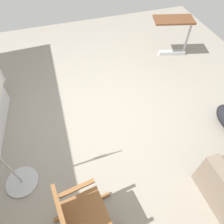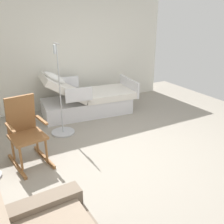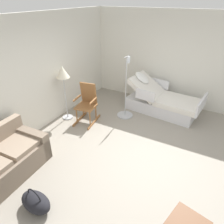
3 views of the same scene
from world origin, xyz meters
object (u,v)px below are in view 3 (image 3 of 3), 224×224
object	(u,v)px
floor_lamp	(63,76)
iv_pole	(125,108)
duffel_bag	(36,202)
hospital_bed	(162,102)
couch	(2,163)
rocking_chair	(87,103)

from	to	relation	value
floor_lamp	iv_pole	xyz separation A→B (m)	(0.88, -1.35, -0.98)
duffel_bag	hospital_bed	bearing A→B (deg)	-11.05
couch	iv_pole	xyz separation A→B (m)	(3.12, -1.04, -0.06)
hospital_bed	couch	size ratio (longest dim) A/B	1.31
floor_lamp	duffel_bag	bearing A→B (deg)	-150.83
rocking_chair	iv_pole	world-z (taller)	iv_pole
hospital_bed	duffel_bag	bearing A→B (deg)	168.95
couch	iv_pole	size ratio (longest dim) A/B	0.97
couch	hospital_bed	bearing A→B (deg)	-25.90
rocking_chair	duffel_bag	world-z (taller)	rocking_chair
rocking_chair	duffel_bag	distance (m)	2.80
rocking_chair	iv_pole	bearing A→B (deg)	-48.30
floor_lamp	iv_pole	world-z (taller)	iv_pole
floor_lamp	duffel_bag	distance (m)	3.03
rocking_chair	floor_lamp	xyz separation A→B (m)	(-0.17, 0.56, 0.72)
floor_lamp	duffel_bag	size ratio (longest dim) A/B	2.54
rocking_chair	hospital_bed	bearing A→B (deg)	-48.69
hospital_bed	couch	xyz separation A→B (m)	(-3.83, 1.86, -0.00)
hospital_bed	iv_pole	bearing A→B (deg)	130.93
hospital_bed	floor_lamp	bearing A→B (deg)	126.16
hospital_bed	floor_lamp	xyz separation A→B (m)	(-1.59, 2.18, 0.92)
hospital_bed	floor_lamp	size ratio (longest dim) A/B	1.45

